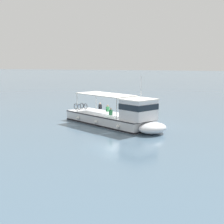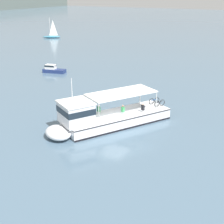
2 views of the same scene
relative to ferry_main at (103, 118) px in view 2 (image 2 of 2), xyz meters
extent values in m
plane|color=slate|center=(0.31, -1.10, -1.02)|extent=(400.00, 400.00, 0.00)
cube|color=silver|center=(1.39, -0.83, -0.47)|extent=(10.92, 8.28, 1.10)
ellipsoid|color=silver|center=(-3.94, 2.34, -0.47)|extent=(3.40, 3.66, 1.01)
cube|color=black|center=(1.39, -0.83, -0.92)|extent=(10.94, 8.31, 0.16)
cube|color=#2D2D33|center=(1.39, -0.83, 0.00)|extent=(10.95, 8.33, 0.10)
cube|color=silver|center=(-2.39, 1.42, 1.03)|extent=(3.63, 3.67, 1.90)
cube|color=#19232D|center=(-2.39, 1.42, 1.37)|extent=(3.69, 3.74, 0.56)
cube|color=white|center=(-2.39, 1.42, 2.04)|extent=(3.84, 3.89, 0.12)
cube|color=white|center=(1.77, -1.06, 2.13)|extent=(7.26, 5.96, 0.10)
cylinder|color=silver|center=(-1.71, -0.57, 1.08)|extent=(0.08, 0.08, 2.00)
cylinder|color=silver|center=(-0.32, 1.77, 1.08)|extent=(0.08, 0.08, 2.00)
cylinder|color=silver|center=(3.87, -3.89, 1.08)|extent=(0.08, 0.08, 2.00)
cylinder|color=silver|center=(5.26, -1.55, 1.08)|extent=(0.08, 0.08, 2.00)
cylinder|color=silver|center=(-2.65, 1.57, 3.20)|extent=(0.06, 0.06, 2.20)
sphere|color=white|center=(-0.62, 2.44, -0.52)|extent=(0.36, 0.36, 0.36)
sphere|color=white|center=(2.21, 0.75, -0.52)|extent=(0.36, 0.36, 0.36)
sphere|color=white|center=(4.88, -0.84, -0.52)|extent=(0.36, 0.36, 0.36)
torus|color=black|center=(5.07, -3.54, 0.41)|extent=(0.60, 0.39, 0.66)
torus|color=black|center=(5.67, -3.90, 0.41)|extent=(0.60, 0.39, 0.66)
cylinder|color=#232328|center=(5.37, -3.72, 0.53)|extent=(0.63, 0.41, 0.06)
torus|color=black|center=(5.53, -2.77, 0.41)|extent=(0.60, 0.39, 0.66)
torus|color=black|center=(6.13, -3.13, 0.41)|extent=(0.60, 0.39, 0.66)
cylinder|color=#1E478C|center=(5.83, -2.95, 0.53)|extent=(0.63, 0.41, 0.06)
cube|color=black|center=(3.00, -2.85, 0.54)|extent=(0.35, 0.39, 0.52)
sphere|color=beige|center=(3.00, -2.85, 0.91)|extent=(0.20, 0.20, 0.20)
cube|color=#338C4C|center=(1.61, -1.33, 0.54)|extent=(0.35, 0.39, 0.52)
sphere|color=tan|center=(1.61, -1.33, 0.91)|extent=(0.20, 0.20, 0.20)
cube|color=#338C4C|center=(0.59, 0.80, 0.54)|extent=(0.35, 0.39, 0.52)
sphere|color=beige|center=(0.59, 0.80, 0.91)|extent=(0.20, 0.20, 0.20)
ellipsoid|color=teal|center=(46.38, 42.53, -0.72)|extent=(3.65, 4.84, 0.60)
cylinder|color=silver|center=(46.22, 42.79, 1.98)|extent=(0.08, 0.08, 4.80)
pyramid|color=white|center=(46.68, 42.07, 1.67)|extent=(0.92, 1.49, 4.08)
cube|color=navy|center=(15.33, 17.65, -0.74)|extent=(2.05, 3.80, 0.56)
cube|color=white|center=(15.19, 18.26, -0.11)|extent=(1.37, 1.81, 0.70)
cube|color=#19232D|center=(15.19, 18.26, 0.07)|extent=(1.39, 1.81, 0.28)
camera|label=1|loc=(-9.29, 31.80, 5.66)|focal=52.83mm
camera|label=2|loc=(-24.63, -14.13, 11.48)|focal=51.40mm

